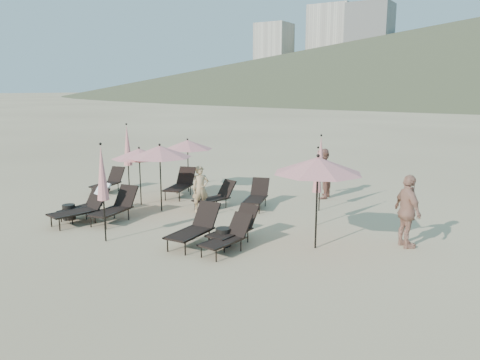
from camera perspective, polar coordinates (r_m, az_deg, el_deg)
The scene contains 25 objects.
ground at distance 13.16m, azimuth -8.37°, elevation -7.18°, with size 800.00×800.00×0.00m, color #D6BA8C.
hotel_skyline at distance 299.25m, azimuth 12.44°, elevation 14.69°, with size 109.00×82.00×55.00m.
lounger_0 at distance 15.88m, azimuth -18.36°, elevation -2.83°, with size 0.67×1.64×0.93m.
lounger_1 at distance 15.26m, azimuth -18.39°, elevation -2.90°, with size 1.08×1.98×1.17m.
lounger_2 at distance 15.15m, azimuth -14.94°, elevation -3.12°, with size 0.93×1.86×1.02m.
lounger_3 at distance 12.56m, azimuth -5.52°, elevation -5.74°, with size 0.75×1.79×1.02m.
lounger_4 at distance 12.63m, azimuth -0.65°, elevation -5.76°, with size 0.76×1.68×0.94m.
lounger_5 at distance 11.96m, azimuth -1.51°, elevation -6.85°, with size 0.76×1.60×0.89m.
lounger_6 at distance 19.51m, azimuth -15.69°, elevation -0.15°, with size 0.92×1.71×0.93m.
lounger_7 at distance 18.19m, azimuth -7.23°, elevation -0.46°, with size 1.17×1.92×1.03m.
lounger_8 at distance 16.31m, azimuth -2.94°, elevation -1.95°, with size 0.98×1.68×0.91m.
lounger_9 at distance 16.30m, azimuth 2.06°, elevation -1.88°, with size 1.08×1.76×0.95m.
umbrella_open_0 at distance 16.85m, azimuth -12.20°, elevation 3.17°, with size 1.94×1.94×2.09m.
umbrella_open_1 at distance 15.79m, azimuth -9.76°, elevation 3.44°, with size 2.15×2.15×2.31m.
umbrella_open_2 at distance 11.97m, azimuth 9.47°, elevation 1.77°, with size 2.30×2.30×2.48m.
umbrella_open_3 at distance 18.74m, azimuth -6.41°, elevation 4.31°, with size 2.01×2.01×2.16m.
umbrella_closed_0 at distance 12.95m, azimuth -16.47°, elevation 0.78°, with size 0.32×0.32×2.71m.
umbrella_closed_1 at distance 14.12m, azimuth 9.42°, elevation 1.10°, with size 0.28×0.28×2.42m.
umbrella_closed_2 at distance 18.35m, azimuth -13.57°, elevation 4.09°, with size 0.33×0.33×2.82m.
umbrella_closed_3 at distance 15.87m, azimuth 9.80°, elevation 2.66°, with size 0.31×0.31×2.61m.
side_table_0 at distance 15.87m, azimuth -20.13°, elevation -3.68°, with size 0.40×0.40×0.48m, color black.
side_table_1 at distance 12.47m, azimuth -2.05°, elevation -6.96°, with size 0.42×0.42×0.48m, color black.
beachgoer_a at distance 15.78m, azimuth -4.83°, elevation -1.09°, with size 0.57×0.37×1.56m, color tan.
beachgoer_b at distance 17.90m, azimuth 10.01°, elevation 0.77°, with size 0.92×0.72×1.89m, color #9E6351.
beachgoer_c at distance 12.92m, azimuth 19.75°, elevation -3.62°, with size 1.13×0.47×1.93m, color tan.
Camera 1 is at (8.16, -9.48, 4.10)m, focal length 35.00 mm.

